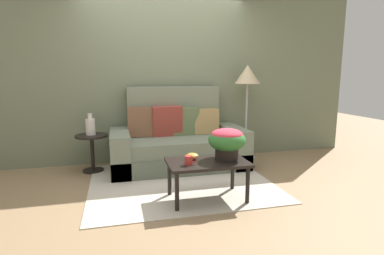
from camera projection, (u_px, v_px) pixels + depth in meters
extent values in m
plane|color=#997A56|center=(181.00, 183.00, 3.84)|extent=(14.00, 14.00, 0.00)
cube|color=slate|center=(164.00, 77.00, 4.77)|extent=(6.40, 0.12, 2.64)
cube|color=beige|center=(180.00, 182.00, 3.87)|extent=(2.22, 1.93, 0.01)
cube|color=#626B59|center=(179.00, 159.00, 4.46)|extent=(1.93, 0.92, 0.25)
cube|color=slate|center=(179.00, 145.00, 4.40)|extent=(1.42, 0.83, 0.20)
cube|color=slate|center=(174.00, 117.00, 4.73)|extent=(1.42, 0.17, 0.95)
cube|color=slate|center=(120.00, 152.00, 4.23)|extent=(0.26, 0.92, 0.57)
cube|color=slate|center=(233.00, 145.00, 4.64)|extent=(0.26, 0.92, 0.57)
cube|color=#93382D|center=(167.00, 121.00, 4.53)|extent=(0.45, 0.21, 0.44)
cube|color=tan|center=(206.00, 121.00, 4.70)|extent=(0.39, 0.18, 0.39)
cube|color=#607047|center=(185.00, 121.00, 4.62)|extent=(0.42, 0.18, 0.41)
cube|color=brown|center=(143.00, 122.00, 4.47)|extent=(0.45, 0.21, 0.45)
cylinder|color=black|center=(177.00, 192.00, 3.02)|extent=(0.04, 0.04, 0.40)
cylinder|color=black|center=(248.00, 185.00, 3.20)|extent=(0.04, 0.04, 0.40)
cylinder|color=black|center=(169.00, 178.00, 3.42)|extent=(0.04, 0.04, 0.40)
cylinder|color=black|center=(233.00, 173.00, 3.60)|extent=(0.04, 0.04, 0.40)
cube|color=black|center=(207.00, 162.00, 3.27)|extent=(0.86, 0.53, 0.03)
cylinder|color=black|center=(93.00, 170.00, 4.31)|extent=(0.29, 0.29, 0.03)
cylinder|color=black|center=(92.00, 153.00, 4.27)|extent=(0.05, 0.05, 0.47)
cylinder|color=black|center=(91.00, 136.00, 4.22)|extent=(0.44, 0.44, 0.03)
cylinder|color=#B2B2B7|center=(245.00, 157.00, 4.99)|extent=(0.31, 0.31, 0.03)
cylinder|color=#B2B2B7|center=(246.00, 121.00, 4.88)|extent=(0.03, 0.03, 1.18)
cone|color=#C6B289|center=(247.00, 74.00, 4.76)|extent=(0.40, 0.40, 0.29)
cylinder|color=black|center=(227.00, 153.00, 3.35)|extent=(0.26, 0.26, 0.13)
ellipsoid|color=#337533|center=(227.00, 140.00, 3.33)|extent=(0.41, 0.41, 0.24)
ellipsoid|color=#DB384C|center=(227.00, 135.00, 3.32)|extent=(0.35, 0.35, 0.13)
cylinder|color=red|center=(188.00, 160.00, 3.13)|extent=(0.08, 0.08, 0.09)
torus|color=red|center=(193.00, 160.00, 3.14)|extent=(0.06, 0.01, 0.06)
cylinder|color=gold|center=(192.00, 158.00, 3.34)|extent=(0.05, 0.05, 0.02)
ellipsoid|color=gold|center=(192.00, 156.00, 3.33)|extent=(0.14, 0.14, 0.06)
cylinder|color=silver|center=(90.00, 127.00, 4.20)|extent=(0.13, 0.13, 0.22)
cylinder|color=silver|center=(90.00, 116.00, 4.18)|extent=(0.06, 0.06, 0.07)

